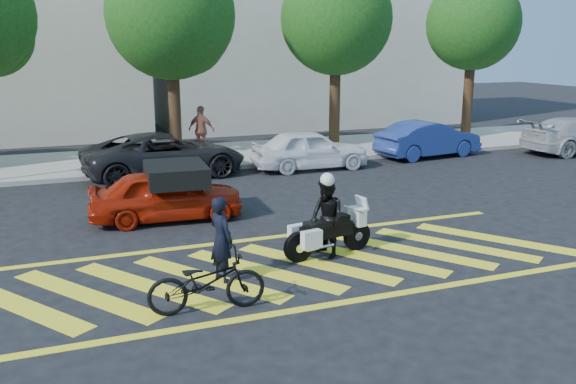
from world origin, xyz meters
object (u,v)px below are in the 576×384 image
object	(u,v)px
red_convertible	(166,195)
parked_mid_left	(165,155)
officer_moto	(327,218)
parked_mid_right	(310,149)
officer_bike	(221,239)
police_motorcycle	(327,233)
parked_right	(428,139)
bicycle	(207,282)

from	to	relation	value
red_convertible	parked_mid_left	distance (m)	5.10
officer_moto	parked_mid_right	world-z (taller)	officer_moto
officer_bike	police_motorcycle	bearing A→B (deg)	-97.24
officer_bike	parked_mid_left	xyz separation A→B (m)	(0.58, 9.39, -0.07)
parked_mid_left	red_convertible	bearing A→B (deg)	163.46
police_motorcycle	parked_right	size ratio (longest dim) A/B	0.50
bicycle	officer_bike	bearing A→B (deg)	-21.17
parked_mid_left	parked_right	distance (m)	10.07
parked_mid_right	police_motorcycle	bearing A→B (deg)	160.73
parked_mid_left	parked_right	size ratio (longest dim) A/B	1.25
officer_bike	bicycle	distance (m)	1.36
bicycle	police_motorcycle	distance (m)	3.41
officer_bike	red_convertible	distance (m)	4.36
police_motorcycle	officer_moto	xyz separation A→B (m)	(-0.01, 0.01, 0.31)
red_convertible	parked_right	world-z (taller)	parked_right
officer_moto	parked_mid_left	world-z (taller)	officer_moto
red_convertible	parked_right	xyz separation A→B (m)	(10.90, 5.03, 0.05)
bicycle	red_convertible	bearing A→B (deg)	1.02
officer_bike	parked_mid_right	world-z (taller)	officer_bike
bicycle	police_motorcycle	bearing A→B (deg)	-55.31
officer_bike	red_convertible	xyz separation A→B (m)	(-0.26, 4.35, -0.16)
parked_mid_left	parked_right	world-z (taller)	parked_mid_left
bicycle	police_motorcycle	world-z (taller)	bicycle
officer_bike	officer_moto	world-z (taller)	officer_moto
officer_bike	parked_mid_right	xyz separation A→B (m)	(5.52, 8.87, -0.11)
officer_moto	bicycle	bearing A→B (deg)	-70.04
officer_moto	parked_mid_left	distance (m)	9.03
bicycle	officer_moto	bearing A→B (deg)	-55.10
parked_mid_left	parked_mid_right	xyz separation A→B (m)	(4.94, -0.51, -0.04)
police_motorcycle	officer_moto	bearing A→B (deg)	146.19
police_motorcycle	parked_right	world-z (taller)	parked_right
red_convertible	parked_right	bearing A→B (deg)	-61.87
police_motorcycle	parked_mid_right	bearing A→B (deg)	58.69
parked_mid_right	parked_right	world-z (taller)	same
officer_bike	parked_mid_right	bearing A→B (deg)	-51.66
police_motorcycle	parked_mid_right	distance (m)	8.92
bicycle	red_convertible	distance (m)	5.56
bicycle	parked_mid_left	distance (m)	10.65
bicycle	officer_moto	distance (m)	3.42
officer_bike	red_convertible	bearing A→B (deg)	-16.45
bicycle	parked_mid_right	xyz separation A→B (m)	(6.09, 10.07, 0.18)
officer_moto	red_convertible	size ratio (longest dim) A/B	0.43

